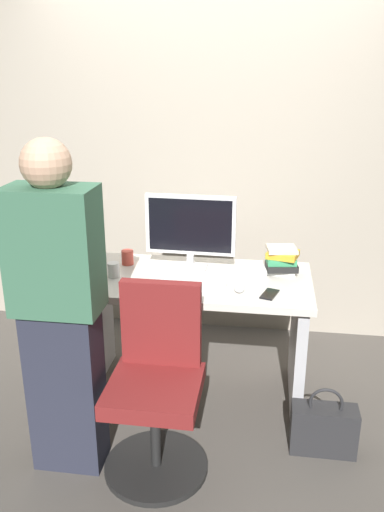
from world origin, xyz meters
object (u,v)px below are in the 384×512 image
object	(u,v)px
mouse	(240,288)
keyboard	(188,285)
handbag	(324,428)
cup_near_keyboard	(114,270)
person_at_desk	(60,312)
desk	(193,314)
cell_phone	(270,294)
book_stack	(281,260)
office_chair	(157,389)
cup_by_monitor	(128,257)
monitor	(190,228)

from	to	relation	value
mouse	keyboard	bearing A→B (deg)	176.82
handbag	cup_near_keyboard	bearing A→B (deg)	161.44
person_at_desk	handbag	xyz separation A→B (m)	(1.28, 0.26, -0.70)
person_at_desk	cup_near_keyboard	world-z (taller)	person_at_desk
desk	handbag	world-z (taller)	desk
keyboard	cell_phone	bearing A→B (deg)	-6.45
mouse	book_stack	size ratio (longest dim) A/B	0.44
office_chair	book_stack	distance (m)	1.08
mouse	handbag	size ratio (longest dim) A/B	0.26
cup_by_monitor	keyboard	bearing A→B (deg)	-35.67
cup_by_monitor	book_stack	size ratio (longest dim) A/B	0.39
mouse	book_stack	distance (m)	0.38
person_at_desk	cup_by_monitor	distance (m)	0.89
keyboard	cup_by_monitor	world-z (taller)	cup_by_monitor
monitor	cell_phone	size ratio (longest dim) A/B	3.75
keyboard	cup_near_keyboard	size ratio (longest dim) A/B	4.94
monitor	mouse	distance (m)	0.50
keyboard	book_stack	bearing A→B (deg)	27.85
mouse	book_stack	world-z (taller)	book_stack
mouse	cup_by_monitor	world-z (taller)	cup_by_monitor
cup_by_monitor	desk	bearing A→B (deg)	-20.10
person_at_desk	mouse	size ratio (longest dim) A/B	16.39
handbag	monitor	bearing A→B (deg)	142.45
desk	person_at_desk	distance (m)	0.95
mouse	book_stack	bearing A→B (deg)	53.07
book_stack	handbag	size ratio (longest dim) A/B	0.61
person_at_desk	keyboard	distance (m)	0.78
desk	person_at_desk	size ratio (longest dim) A/B	0.84
desk	monitor	bearing A→B (deg)	105.07
office_chair	book_stack	world-z (taller)	office_chair
book_stack	handbag	xyz separation A→B (m)	(0.25, -0.60, -0.70)
desk	book_stack	distance (m)	0.61
book_stack	monitor	bearing A→B (deg)	179.35
cell_phone	mouse	bearing A→B (deg)	-172.76
person_at_desk	cup_by_monitor	bearing A→B (deg)	84.48
monitor	handbag	distance (m)	1.33
keyboard	cup_by_monitor	bearing A→B (deg)	143.48
mouse	handbag	world-z (taller)	mouse
book_stack	cell_phone	bearing A→B (deg)	-100.52
monitor	cell_phone	bearing A→B (deg)	-34.64
person_at_desk	cup_near_keyboard	bearing A→B (deg)	84.88
cup_near_keyboard	office_chair	bearing A→B (deg)	-58.29
cup_near_keyboard	cell_phone	distance (m)	0.91
person_at_desk	cup_by_monitor	size ratio (longest dim) A/B	18.31
keyboard	person_at_desk	bearing A→B (deg)	-132.07
office_chair	cell_phone	xyz separation A→B (m)	(0.53, 0.48, 0.33)
person_at_desk	handbag	bearing A→B (deg)	11.53
office_chair	mouse	distance (m)	0.71
desk	cell_phone	bearing A→B (deg)	-23.16
desk	mouse	bearing A→B (deg)	-29.96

